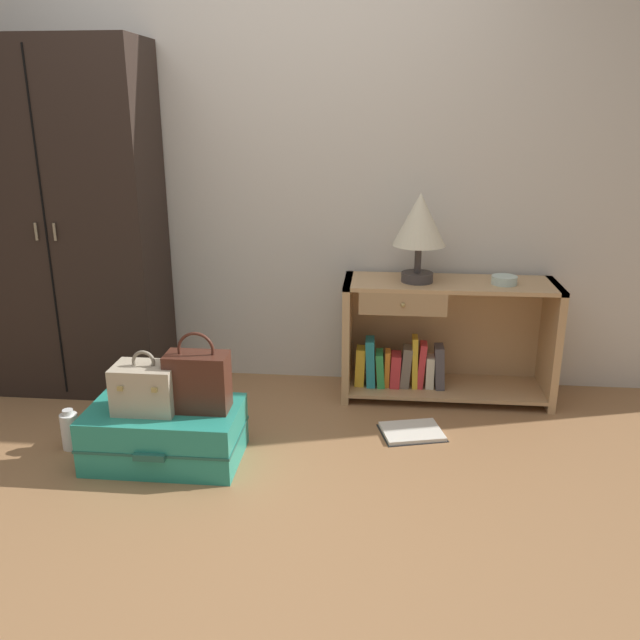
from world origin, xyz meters
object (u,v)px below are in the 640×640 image
at_px(handbag, 198,381).
at_px(bookshelf, 437,340).
at_px(table_lamp, 420,223).
at_px(wardrobe, 67,224).
at_px(bowl, 504,280).
at_px(open_book_on_floor, 412,432).
at_px(train_case, 146,387).
at_px(bottle, 70,430).
at_px(suitcase_large, 165,434).

bearing_deg(handbag, bookshelf, 36.86).
relative_size(bookshelf, table_lamp, 2.42).
height_order(wardrobe, bowl, wardrobe).
height_order(bowl, open_book_on_floor, bowl).
bearing_deg(train_case, bottle, 169.53).
distance_m(wardrobe, suitcase_large, 1.38).
distance_m(bowl, train_case, 1.90).
height_order(bowl, suitcase_large, bowl).
relative_size(table_lamp, train_case, 1.65).
distance_m(bookshelf, handbag, 1.40).
xyz_separation_m(bookshelf, open_book_on_floor, (-0.14, -0.49, -0.32)).
height_order(wardrobe, suitcase_large, wardrobe).
bearing_deg(table_lamp, handbag, -140.87).
xyz_separation_m(train_case, open_book_on_floor, (1.21, 0.38, -0.36)).
xyz_separation_m(table_lamp, bottle, (-1.65, -0.76, -0.89)).
height_order(train_case, open_book_on_floor, train_case).
height_order(table_lamp, bottle, table_lamp).
distance_m(wardrobe, train_case, 1.22).
relative_size(bottle, open_book_on_floor, 0.56).
relative_size(train_case, bottle, 1.43).
bearing_deg(suitcase_large, bowl, 26.56).
distance_m(wardrobe, bottle, 1.17).
distance_m(handbag, open_book_on_floor, 1.11).
bearing_deg(wardrobe, open_book_on_floor, -13.10).
distance_m(bookshelf, open_book_on_floor, 0.60).
bearing_deg(open_book_on_floor, bottle, -169.47).
relative_size(train_case, open_book_on_floor, 0.80).
xyz_separation_m(suitcase_large, train_case, (-0.06, -0.02, 0.24)).
xyz_separation_m(bookshelf, suitcase_large, (-1.29, -0.85, -0.20)).
bearing_deg(bowl, bottle, -160.35).
relative_size(suitcase_large, open_book_on_floor, 1.94).
bearing_deg(handbag, train_case, -172.48).
height_order(table_lamp, suitcase_large, table_lamp).
height_order(wardrobe, table_lamp, wardrobe).
xyz_separation_m(wardrobe, train_case, (0.69, -0.82, -0.58)).
height_order(table_lamp, bowl, table_lamp).
relative_size(suitcase_large, handbag, 1.89).
bearing_deg(wardrobe, bowl, 0.12).
bearing_deg(wardrobe, train_case, -49.93).
relative_size(bookshelf, bottle, 5.71).
relative_size(bookshelf, handbag, 3.10).
xyz_separation_m(bowl, handbag, (-1.45, -0.80, -0.29)).
bearing_deg(table_lamp, open_book_on_floor, -91.90).
height_order(handbag, bottle, handbag).
distance_m(bookshelf, bowl, 0.49).
bearing_deg(handbag, bottle, 175.82).
bearing_deg(open_book_on_floor, handbag, -160.25).
distance_m(suitcase_large, bottle, 0.49).
bearing_deg(table_lamp, wardrobe, -179.58).
xyz_separation_m(handbag, open_book_on_floor, (0.98, 0.35, -0.39)).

